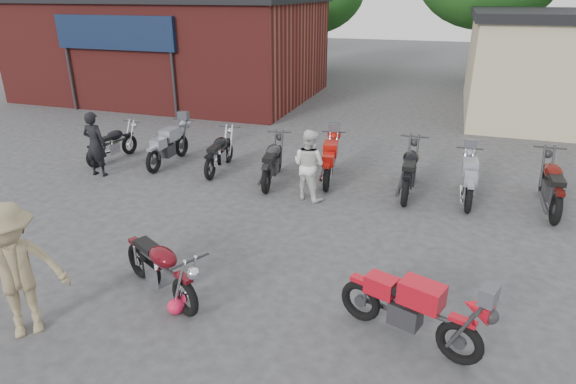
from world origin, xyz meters
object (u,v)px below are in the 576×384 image
(row_bike_6, at_px, (469,177))
(person_tan, at_px, (15,271))
(person_dark, at_px, (95,144))
(row_bike_5, at_px, (410,168))
(person_light, at_px, (309,165))
(row_bike_7, at_px, (552,182))
(vintage_motorcycle, at_px, (160,264))
(row_bike_1, at_px, (168,144))
(row_bike_2, at_px, (219,150))
(sportbike, at_px, (412,305))
(helmet, at_px, (176,306))
(row_bike_3, at_px, (272,159))
(row_bike_0, at_px, (113,142))
(row_bike_4, at_px, (330,159))

(row_bike_6, bearing_deg, person_tan, 137.97)
(person_dark, bearing_deg, row_bike_5, -171.57)
(person_light, bearing_deg, row_bike_7, -148.48)
(vintage_motorcycle, bearing_deg, row_bike_1, 148.47)
(row_bike_1, bearing_deg, row_bike_6, -90.89)
(row_bike_2, bearing_deg, sportbike, -140.55)
(person_dark, bearing_deg, row_bike_2, -156.31)
(person_tan, distance_m, row_bike_1, 7.09)
(sportbike, bearing_deg, person_tan, -143.75)
(helmet, distance_m, row_bike_2, 6.16)
(person_light, xyz_separation_m, row_bike_2, (-2.73, 1.05, -0.26))
(row_bike_3, xyz_separation_m, row_bike_7, (6.23, 0.37, 0.04))
(sportbike, height_order, helmet, sportbike)
(helmet, distance_m, person_light, 4.82)
(vintage_motorcycle, relative_size, person_dark, 1.16)
(vintage_motorcycle, height_order, helmet, vintage_motorcycle)
(row_bike_2, xyz_separation_m, row_bike_7, (7.83, 0.04, 0.08))
(row_bike_3, bearing_deg, vintage_motorcycle, 172.06)
(vintage_motorcycle, height_order, row_bike_3, row_bike_3)
(sportbike, distance_m, row_bike_0, 9.98)
(helmet, distance_m, row_bike_1, 6.87)
(row_bike_5, bearing_deg, row_bike_3, 95.53)
(vintage_motorcycle, xyz_separation_m, person_dark, (-4.47, 4.14, 0.27))
(row_bike_0, bearing_deg, row_bike_4, -79.23)
(person_light, distance_m, row_bike_6, 3.59)
(person_dark, bearing_deg, row_bike_1, -134.47)
(person_tan, xyz_separation_m, row_bike_4, (2.55, 7.00, -0.40))
(person_dark, height_order, row_bike_0, person_dark)
(vintage_motorcycle, bearing_deg, row_bike_0, 160.70)
(vintage_motorcycle, distance_m, person_light, 4.53)
(sportbike, distance_m, row_bike_4, 6.04)
(sportbike, xyz_separation_m, row_bike_2, (-5.38, 5.31, -0.02))
(person_dark, relative_size, row_bike_5, 0.77)
(vintage_motorcycle, distance_m, row_bike_6, 7.04)
(sportbike, height_order, row_bike_6, sportbike)
(row_bike_1, relative_size, row_bike_2, 1.05)
(sportbike, bearing_deg, vintage_motorcycle, -158.11)
(helmet, height_order, row_bike_6, row_bike_6)
(row_bike_1, xyz_separation_m, row_bike_7, (9.37, 0.01, 0.05))
(vintage_motorcycle, relative_size, row_bike_7, 0.89)
(person_light, relative_size, row_bike_4, 0.82)
(helmet, relative_size, row_bike_7, 0.12)
(vintage_motorcycle, xyz_separation_m, sportbike, (3.71, 0.13, 0.01))
(row_bike_5, bearing_deg, person_dark, 99.22)
(sportbike, distance_m, row_bike_6, 5.35)
(vintage_motorcycle, relative_size, row_bike_3, 0.96)
(person_light, bearing_deg, sportbike, 141.31)
(row_bike_3, distance_m, row_bike_6, 4.57)
(vintage_motorcycle, relative_size, row_bike_2, 1.02)
(row_bike_4, bearing_deg, vintage_motorcycle, 159.30)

